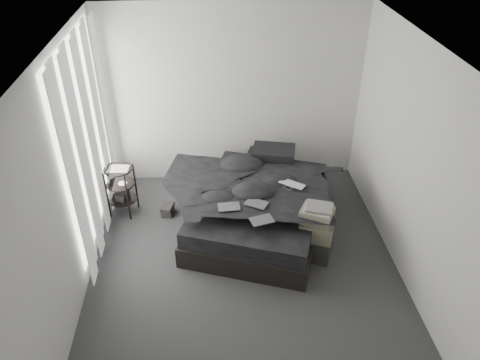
{
  "coord_description": "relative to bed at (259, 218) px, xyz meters",
  "views": [
    {
      "loc": [
        -0.35,
        -3.99,
        3.92
      ],
      "look_at": [
        0.0,
        0.8,
        0.75
      ],
      "focal_mm": 35.0,
      "sensor_mm": 36.0,
      "label": 1
    }
  ],
  "objects": [
    {
      "name": "side_stand",
      "position": [
        -1.81,
        0.45,
        0.21
      ],
      "size": [
        0.46,
        0.46,
        0.69
      ],
      "primitive_type": "cylinder",
      "rotation": [
        0.0,
        0.0,
        -0.26
      ],
      "color": "black",
      "rests_on": "floor"
    },
    {
      "name": "bed",
      "position": [
        0.0,
        0.0,
        0.0
      ],
      "size": [
        2.11,
        2.42,
        0.28
      ],
      "primitive_type": "cube",
      "rotation": [
        0.0,
        0.0,
        -0.33
      ],
      "color": "black",
      "rests_on": "floor"
    },
    {
      "name": "laptop",
      "position": [
        0.37,
        -0.07,
        0.6
      ],
      "size": [
        0.39,
        0.36,
        0.03
      ],
      "primitive_type": "imported",
      "rotation": [
        0.0,
        0.0,
        -0.64
      ],
      "color": "silver",
      "rests_on": "duvet"
    },
    {
      "name": "comic_b",
      "position": [
        -0.08,
        -0.39,
        0.6
      ],
      "size": [
        0.31,
        0.28,
        0.01
      ],
      "primitive_type": "cube",
      "rotation": [
        0.0,
        0.0,
        -0.54
      ],
      "color": "black",
      "rests_on": "duvet"
    },
    {
      "name": "wall_front",
      "position": [
        -0.25,
        -2.91,
        1.16
      ],
      "size": [
        3.6,
        0.01,
        2.6
      ],
      "primitive_type": "cube",
      "color": "silver",
      "rests_on": "ground"
    },
    {
      "name": "wall_left",
      "position": [
        -2.05,
        -0.81,
        1.16
      ],
      "size": [
        0.01,
        4.2,
        2.6
      ],
      "primitive_type": "cube",
      "color": "silver",
      "rests_on": "ground"
    },
    {
      "name": "comic_c",
      "position": [
        -0.06,
        -0.71,
        0.61
      ],
      "size": [
        0.29,
        0.23,
        0.01
      ],
      "primitive_type": "cube",
      "rotation": [
        0.0,
        0.0,
        0.28
      ],
      "color": "black",
      "rests_on": "duvet"
    },
    {
      "name": "wall_right",
      "position": [
        1.55,
        -0.81,
        1.16
      ],
      "size": [
        0.01,
        4.2,
        2.6
      ],
      "primitive_type": "cube",
      "color": "silver",
      "rests_on": "ground"
    },
    {
      "name": "art_book_snake",
      "position": [
        0.61,
        -0.62,
        0.6
      ],
      "size": [
        0.36,
        0.32,
        0.03
      ],
      "primitive_type": "cube",
      "rotation": [
        0.0,
        0.0,
        -0.33
      ],
      "color": "silver",
      "rests_on": "art_book_white"
    },
    {
      "name": "mattress",
      "position": [
        0.0,
        -0.0,
        0.25
      ],
      "size": [
        2.04,
        2.34,
        0.22
      ],
      "primitive_type": "cube",
      "rotation": [
        0.0,
        0.0,
        -0.33
      ],
      "color": "black",
      "rests_on": "bed"
    },
    {
      "name": "duvet",
      "position": [
        -0.02,
        -0.05,
        0.47
      ],
      "size": [
        1.98,
        2.13,
        0.24
      ],
      "primitive_type": "imported",
      "rotation": [
        0.0,
        0.0,
        -0.33
      ],
      "color": "black",
      "rests_on": "mattress"
    },
    {
      "name": "window_left",
      "position": [
        -2.03,
        0.09,
        1.21
      ],
      "size": [
        0.02,
        2.0,
        2.3
      ],
      "primitive_type": "cube",
      "color": "white",
      "rests_on": "wall_left"
    },
    {
      "name": "floor",
      "position": [
        -0.25,
        -0.81,
        -0.14
      ],
      "size": [
        3.6,
        4.2,
        0.01
      ],
      "primitive_type": "cube",
      "color": "#323335",
      "rests_on": "ground"
    },
    {
      "name": "ceiling",
      "position": [
        -0.25,
        -0.81,
        2.46
      ],
      "size": [
        3.6,
        4.2,
        0.01
      ],
      "primitive_type": "cube",
      "color": "white",
      "rests_on": "ground"
    },
    {
      "name": "curtain_left",
      "position": [
        -1.98,
        0.09,
        1.14
      ],
      "size": [
        0.06,
        2.12,
        2.48
      ],
      "primitive_type": "cube",
      "color": "white",
      "rests_on": "wall_left"
    },
    {
      "name": "papers",
      "position": [
        -1.8,
        0.43,
        0.56
      ],
      "size": [
        0.28,
        0.22,
        0.01
      ],
      "primitive_type": "cube",
      "rotation": [
        0.0,
        0.0,
        -0.09
      ],
      "color": "white",
      "rests_on": "side_stand"
    },
    {
      "name": "pillow_lower",
      "position": [
        0.21,
        0.76,
        0.42
      ],
      "size": [
        0.71,
        0.59,
        0.14
      ],
      "primitive_type": "cube",
      "rotation": [
        0.0,
        0.0,
        -0.33
      ],
      "color": "black",
      "rests_on": "mattress"
    },
    {
      "name": "box_lower",
      "position": [
        0.61,
        -0.61,
        0.01
      ],
      "size": [
        0.5,
        0.46,
        0.3
      ],
      "primitive_type": "cube",
      "rotation": [
        0.0,
        0.0,
        -0.43
      ],
      "color": "black",
      "rests_on": "floor"
    },
    {
      "name": "comic_a",
      "position": [
        -0.41,
        -0.43,
        0.6
      ],
      "size": [
        0.27,
        0.18,
        0.01
      ],
      "primitive_type": "cube",
      "rotation": [
        0.0,
        0.0,
        0.05
      ],
      "color": "black",
      "rests_on": "duvet"
    },
    {
      "name": "box_mid",
      "position": [
        0.61,
        -0.62,
        0.28
      ],
      "size": [
        0.46,
        0.42,
        0.23
      ],
      "primitive_type": "cube",
      "rotation": [
        0.0,
        0.0,
        -0.36
      ],
      "color": "#666351",
      "rests_on": "box_lower"
    },
    {
      "name": "wall_back",
      "position": [
        -0.25,
        1.29,
        1.16
      ],
      "size": [
        3.6,
        0.01,
        2.6
      ],
      "primitive_type": "cube",
      "color": "silver",
      "rests_on": "ground"
    },
    {
      "name": "pillow_upper",
      "position": [
        0.27,
        0.72,
        0.56
      ],
      "size": [
        0.65,
        0.51,
        0.13
      ],
      "primitive_type": "cube",
      "rotation": [
        0.0,
        0.0,
        -0.22
      ],
      "color": "black",
      "rests_on": "pillow_lower"
    },
    {
      "name": "art_book_white",
      "position": [
        0.61,
        -0.61,
        0.57
      ],
      "size": [
        0.39,
        0.35,
        0.03
      ],
      "primitive_type": "cube",
      "rotation": [
        0.0,
        0.0,
        -0.43
      ],
      "color": "silver",
      "rests_on": "box_upper"
    },
    {
      "name": "box_upper",
      "position": [
        0.6,
        -0.6,
        0.47
      ],
      "size": [
        0.46,
        0.43,
        0.16
      ],
      "primitive_type": "cube",
      "rotation": [
        0.0,
        0.0,
        -0.49
      ],
      "color": "#666351",
      "rests_on": "box_mid"
    },
    {
      "name": "floor_books",
      "position": [
        -1.22,
        0.36,
        -0.07
      ],
      "size": [
        0.18,
        0.23,
        0.15
      ],
      "primitive_type": "cube",
      "rotation": [
        0.0,
        0.0,
        -0.19
      ],
      "color": "black",
      "rests_on": "floor"
    }
  ]
}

